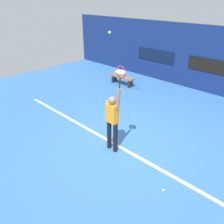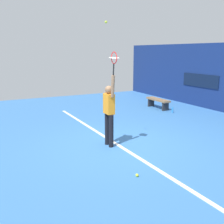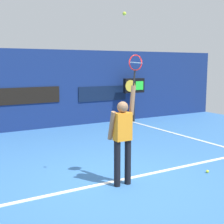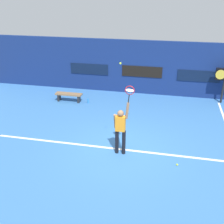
{
  "view_description": "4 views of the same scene",
  "coord_description": "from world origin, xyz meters",
  "px_view_note": "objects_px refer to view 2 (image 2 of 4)",
  "views": [
    {
      "loc": [
        3.97,
        -4.3,
        4.1
      ],
      "look_at": [
        -0.25,
        -0.02,
        1.07
      ],
      "focal_mm": 37.36,
      "sensor_mm": 36.0,
      "label": 1
    },
    {
      "loc": [
        6.52,
        -3.53,
        2.6
      ],
      "look_at": [
        -0.02,
        -0.16,
        0.96
      ],
      "focal_mm": 43.92,
      "sensor_mm": 36.0,
      "label": 2
    },
    {
      "loc": [
        -3.3,
        -5.42,
        2.4
      ],
      "look_at": [
        -0.21,
        -0.17,
        1.49
      ],
      "focal_mm": 51.18,
      "sensor_mm": 36.0,
      "label": 3
    },
    {
      "loc": [
        1.48,
        -8.59,
        5.47
      ],
      "look_at": [
        -0.34,
        -0.13,
        1.55
      ],
      "focal_mm": 44.11,
      "sensor_mm": 36.0,
      "label": 4
    }
  ],
  "objects_px": {
    "tennis_ball": "(106,22)",
    "spare_ball": "(137,175)",
    "court_bench": "(158,101)",
    "water_bottle": "(172,110)",
    "tennis_player": "(109,110)",
    "tennis_racket": "(114,59)"
  },
  "relations": [
    {
      "from": "tennis_ball",
      "to": "water_bottle",
      "type": "height_order",
      "value": "tennis_ball"
    },
    {
      "from": "water_bottle",
      "to": "spare_ball",
      "type": "distance_m",
      "value": 6.5
    },
    {
      "from": "tennis_racket",
      "to": "water_bottle",
      "type": "height_order",
      "value": "tennis_racket"
    },
    {
      "from": "tennis_ball",
      "to": "water_bottle",
      "type": "relative_size",
      "value": 0.28
    },
    {
      "from": "tennis_player",
      "to": "spare_ball",
      "type": "xyz_separation_m",
      "value": [
        2.02,
        -0.36,
        -0.98
      ]
    },
    {
      "from": "tennis_racket",
      "to": "spare_ball",
      "type": "bearing_deg",
      "value": -11.53
    },
    {
      "from": "water_bottle",
      "to": "tennis_player",
      "type": "bearing_deg",
      "value": -59.84
    },
    {
      "from": "court_bench",
      "to": "water_bottle",
      "type": "height_order",
      "value": "court_bench"
    },
    {
      "from": "tennis_racket",
      "to": "court_bench",
      "type": "height_order",
      "value": "tennis_racket"
    },
    {
      "from": "tennis_racket",
      "to": "water_bottle",
      "type": "bearing_deg",
      "value": 122.9
    },
    {
      "from": "tennis_racket",
      "to": "tennis_ball",
      "type": "relative_size",
      "value": 9.05
    },
    {
      "from": "tennis_ball",
      "to": "spare_ball",
      "type": "height_order",
      "value": "tennis_ball"
    },
    {
      "from": "tennis_player",
      "to": "tennis_ball",
      "type": "distance_m",
      "value": 2.31
    },
    {
      "from": "tennis_ball",
      "to": "water_bottle",
      "type": "bearing_deg",
      "value": 119.54
    },
    {
      "from": "tennis_ball",
      "to": "spare_ball",
      "type": "bearing_deg",
      "value": -7.9
    },
    {
      "from": "court_bench",
      "to": "spare_ball",
      "type": "height_order",
      "value": "court_bench"
    },
    {
      "from": "tennis_racket",
      "to": "tennis_ball",
      "type": "height_order",
      "value": "tennis_ball"
    },
    {
      "from": "water_bottle",
      "to": "spare_ball",
      "type": "height_order",
      "value": "water_bottle"
    },
    {
      "from": "tennis_ball",
      "to": "water_bottle",
      "type": "distance_m",
      "value": 5.97
    },
    {
      "from": "tennis_player",
      "to": "water_bottle",
      "type": "xyz_separation_m",
      "value": [
        -2.5,
        4.31,
        -0.89
      ]
    },
    {
      "from": "tennis_player",
      "to": "court_bench",
      "type": "bearing_deg",
      "value": 129.44
    },
    {
      "from": "court_bench",
      "to": "water_bottle",
      "type": "distance_m",
      "value": 1.06
    }
  ]
}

